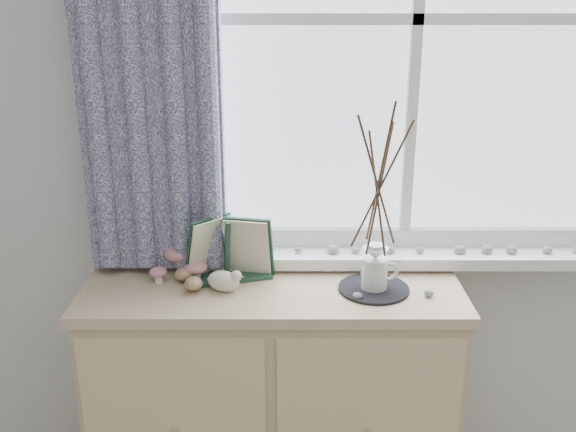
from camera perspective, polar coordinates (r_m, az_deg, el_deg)
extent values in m
cube|color=silver|center=(2.14, 2.72, 7.69)|extent=(4.00, 0.04, 2.60)
cube|color=white|center=(2.13, 11.34, 16.81)|extent=(1.30, 0.01, 1.40)
cube|color=white|center=(2.22, 10.41, -3.53)|extent=(1.45, 0.16, 0.04)
cube|color=#0D0A39|center=(2.01, -12.65, 17.31)|extent=(0.44, 0.06, 1.61)
cube|color=tan|center=(2.27, -1.31, -16.28)|extent=(1.17, 0.43, 0.81)
cube|color=tan|center=(2.05, -1.40, -6.60)|extent=(1.20, 0.45, 0.03)
cylinder|color=white|center=(2.15, -9.48, -4.12)|extent=(0.03, 0.03, 0.07)
ellipsoid|color=#AC051B|center=(2.14, -9.53, -3.22)|extent=(0.11, 0.11, 0.06)
cylinder|color=white|center=(2.08, -8.13, -5.18)|extent=(0.03, 0.03, 0.05)
ellipsoid|color=#AC051B|center=(2.07, -8.17, -4.55)|extent=(0.07, 0.07, 0.04)
cylinder|color=white|center=(2.10, -11.43, -5.37)|extent=(0.03, 0.03, 0.04)
ellipsoid|color=#AC051B|center=(2.09, -11.46, -4.89)|extent=(0.06, 0.06, 0.03)
ellipsoid|color=tan|center=(2.01, -8.40, -5.95)|extent=(0.06, 0.04, 0.07)
ellipsoid|color=tan|center=(2.08, -9.23, -5.12)|extent=(0.06, 0.04, 0.07)
cylinder|color=black|center=(2.03, 7.62, -6.42)|extent=(0.22, 0.22, 0.01)
cylinder|color=silver|center=(2.01, 7.69, -5.04)|extent=(0.09, 0.09, 0.10)
cone|color=silver|center=(1.98, 7.77, -3.32)|extent=(0.08, 0.08, 0.04)
cylinder|color=silver|center=(1.98, 7.80, -2.83)|extent=(0.05, 0.05, 0.02)
torus|color=silver|center=(2.01, 8.97, -4.90)|extent=(0.06, 0.02, 0.06)
ellipsoid|color=#97979A|center=(1.96, 6.19, -7.10)|extent=(0.03, 0.03, 0.02)
ellipsoid|color=#97979A|center=(2.11, 6.84, -5.15)|extent=(0.03, 0.03, 0.02)
ellipsoid|color=#97979A|center=(2.01, 12.41, -6.72)|extent=(0.03, 0.03, 0.02)
ellipsoid|color=#97979A|center=(2.14, 3.51, -4.74)|extent=(0.03, 0.03, 0.02)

